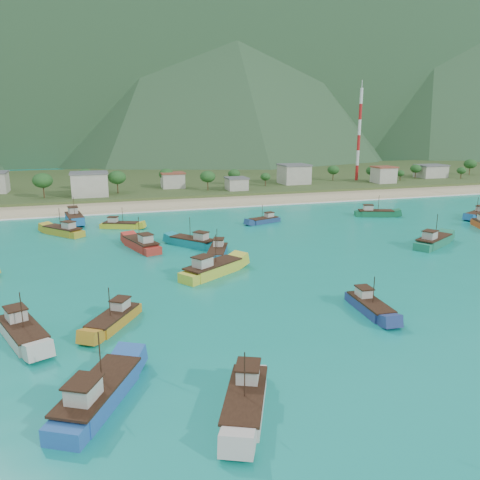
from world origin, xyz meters
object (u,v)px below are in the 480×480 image
object	(u,v)px
boat_2	(194,243)
boat_7	(218,253)
boat_1	(98,396)
boat_15	(142,245)
boat_5	(433,242)
boat_16	(477,215)
boat_6	(114,320)
boat_14	(264,221)
radio_tower	(359,135)
boat_8	(212,270)
boat_20	(63,231)
boat_4	(246,401)
boat_0	(120,226)
boat_18	(370,307)
boat_26	(375,214)
boat_3	(75,219)

from	to	relation	value
boat_2	boat_7	world-z (taller)	boat_2
boat_1	boat_15	distance (m)	54.43
boat_5	boat_16	size ratio (longest dim) A/B	1.14
boat_6	boat_7	xyz separation A→B (m)	(20.42, 26.44, 0.06)
boat_14	boat_1	bearing A→B (deg)	129.98
radio_tower	boat_8	distance (m)	134.56
radio_tower	boat_20	xyz separation A→B (m)	(-112.85, -61.84, -19.29)
radio_tower	boat_5	size ratio (longest dim) A/B	3.06
boat_1	boat_4	bearing A→B (deg)	8.89
boat_4	boat_15	world-z (taller)	boat_15
boat_5	boat_16	world-z (taller)	boat_5
boat_2	radio_tower	bearing A→B (deg)	3.67
boat_0	boat_5	world-z (taller)	boat_5
boat_14	boat_18	world-z (taller)	boat_18
boat_2	boat_26	xyz separation A→B (m)	(54.14, 17.05, -0.05)
boat_15	boat_18	world-z (taller)	boat_15
boat_16	boat_18	bearing A→B (deg)	100.45
boat_3	boat_18	size ratio (longest dim) A/B	1.29
boat_1	boat_26	world-z (taller)	boat_1
boat_2	boat_7	bearing A→B (deg)	-111.42
boat_4	boat_8	distance (m)	38.14
boat_7	boat_16	distance (m)	77.71
boat_4	boat_8	size ratio (longest dim) A/B	0.91
boat_26	boat_16	bearing A→B (deg)	87.32
boat_3	boat_16	distance (m)	106.55
boat_2	boat_26	distance (m)	56.76
boat_2	boat_5	world-z (taller)	boat_5
boat_7	boat_26	size ratio (longest dim) A/B	0.97
radio_tower	boat_7	size ratio (longest dim) A/B	3.51
boat_5	boat_20	size ratio (longest dim) A/B	1.15
boat_5	boat_8	bearing A→B (deg)	-113.31
boat_7	boat_8	world-z (taller)	boat_8
boat_4	boat_16	size ratio (longest dim) A/B	1.04
radio_tower	boat_18	distance (m)	142.37
boat_7	boat_18	xyz separation A→B (m)	(12.74, -32.20, -0.07)
boat_2	boat_20	size ratio (longest dim) A/B	1.00
boat_15	boat_4	bearing A→B (deg)	-104.80
boat_8	boat_15	xyz separation A→B (m)	(-9.52, 20.51, -0.06)
boat_4	boat_16	distance (m)	107.28
radio_tower	boat_26	distance (m)	74.20
boat_0	boat_15	size ratio (longest dim) A/B	0.79
boat_5	boat_15	distance (m)	59.94
boat_2	boat_20	bearing A→B (deg)	104.64
boat_3	boat_4	size ratio (longest dim) A/B	1.12
radio_tower	boat_26	bearing A→B (deg)	-117.00
boat_1	boat_6	distance (m)	17.54
boat_8	boat_7	bearing A→B (deg)	127.49
boat_15	boat_16	xyz separation A→B (m)	(89.46, 5.59, -0.14)
boat_0	boat_5	xyz separation A→B (m)	(60.81, -37.12, 0.28)
boat_7	boat_20	distance (m)	40.17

